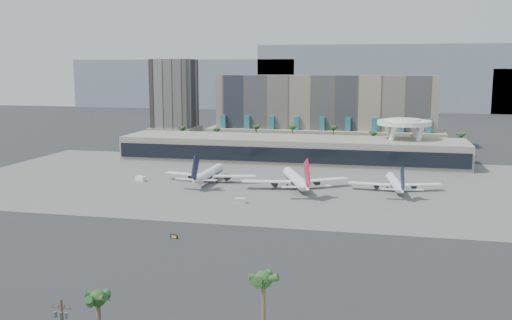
% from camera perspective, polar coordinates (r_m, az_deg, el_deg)
% --- Properties ---
extents(ground, '(900.00, 900.00, 0.00)m').
position_cam_1_polar(ground, '(181.57, -2.15, -5.67)').
color(ground, '#232326').
rests_on(ground, ground).
extents(apron_pad, '(260.00, 130.00, 0.06)m').
position_cam_1_polar(apron_pad, '(233.75, 1.29, -2.26)').
color(apron_pad, '#5B5B59').
rests_on(apron_pad, ground).
extents(mountain_ridge, '(680.00, 60.00, 70.00)m').
position_cam_1_polar(mountain_ridge, '(640.01, 11.20, 7.61)').
color(mountain_ridge, gray).
rests_on(mountain_ridge, ground).
extents(hotel, '(140.00, 30.00, 42.00)m').
position_cam_1_polar(hotel, '(347.05, 6.82, 4.27)').
color(hotel, gray).
rests_on(hotel, ground).
extents(office_tower, '(30.00, 30.00, 52.00)m').
position_cam_1_polar(office_tower, '(395.89, -8.14, 5.74)').
color(office_tower, black).
rests_on(office_tower, ground).
extents(terminal, '(170.00, 32.50, 14.50)m').
position_cam_1_polar(terminal, '(285.85, 3.46, 1.17)').
color(terminal, gray).
rests_on(terminal, ground).
extents(saucer_structure, '(26.00, 26.00, 21.89)m').
position_cam_1_polar(saucer_structure, '(287.15, 14.60, 3.32)').
color(saucer_structure, white).
rests_on(saucer_structure, ground).
extents(palm_row, '(157.80, 2.80, 13.10)m').
position_cam_1_polar(palm_row, '(318.92, 5.72, 2.70)').
color(palm_row, brown).
rests_on(palm_row, ground).
extents(airliner_left, '(39.20, 40.31, 13.92)m').
position_cam_1_polar(airliner_left, '(234.55, -4.75, -1.39)').
color(airliner_left, white).
rests_on(airliner_left, ground).
extents(airliner_centre, '(40.22, 41.53, 15.04)m').
position_cam_1_polar(airliner_centre, '(221.58, 4.03, -1.94)').
color(airliner_centre, white).
rests_on(airliner_centre, ground).
extents(airliner_right, '(35.33, 36.58, 12.66)m').
position_cam_1_polar(airliner_right, '(223.41, 13.76, -2.25)').
color(airliner_right, white).
rests_on(airliner_right, ground).
extents(service_vehicle_a, '(4.69, 3.44, 2.07)m').
position_cam_1_polar(service_vehicle_a, '(241.38, -11.46, -1.84)').
color(service_vehicle_a, white).
rests_on(service_vehicle_a, ground).
extents(service_vehicle_b, '(3.98, 2.88, 1.84)m').
position_cam_1_polar(service_vehicle_b, '(198.52, -1.59, -4.09)').
color(service_vehicle_b, silver).
rests_on(service_vehicle_b, ground).
extents(taxiway_sign, '(2.37, 1.10, 1.09)m').
position_cam_1_polar(taxiway_sign, '(160.44, -8.20, -7.59)').
color(taxiway_sign, black).
rests_on(taxiway_sign, ground).
extents(near_palm_a, '(6.00, 6.00, 10.81)m').
position_cam_1_polar(near_palm_a, '(100.08, -15.49, -13.92)').
color(near_palm_a, brown).
rests_on(near_palm_a, ground).
extents(near_palm_b, '(6.00, 6.00, 15.97)m').
position_cam_1_polar(near_palm_b, '(90.13, 0.75, -12.77)').
color(near_palm_b, brown).
rests_on(near_palm_b, ground).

